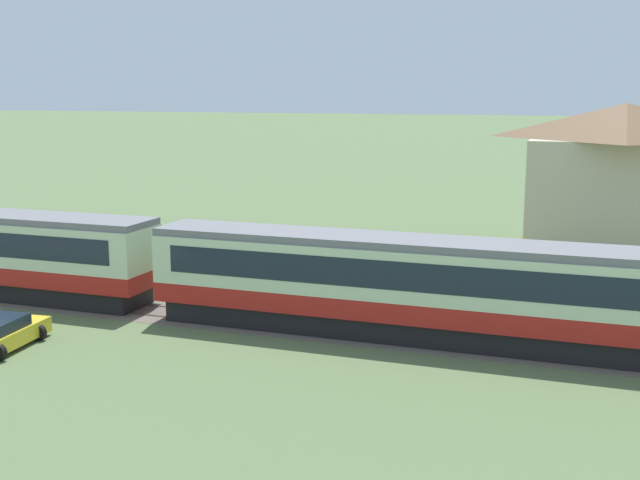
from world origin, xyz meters
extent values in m
cube|color=#AD1E19|center=(-24.04, 1.14, 1.30)|extent=(21.75, 2.89, 0.80)
cube|color=beige|center=(-24.04, 1.14, 2.68)|extent=(21.75, 2.89, 1.96)
cube|color=#192330|center=(-24.04, 1.14, 2.78)|extent=(20.01, 2.93, 1.10)
cube|color=slate|center=(-24.04, 1.14, 3.81)|extent=(21.75, 2.71, 0.30)
cube|color=black|center=(-24.04, 1.14, 0.46)|extent=(20.88, 2.48, 0.88)
cylinder|color=black|center=(-16.87, 0.43, 0.45)|extent=(0.90, 0.18, 0.90)
cylinder|color=black|center=(-16.87, 1.86, 0.45)|extent=(0.90, 0.18, 0.90)
cylinder|color=black|center=(-31.22, 0.43, 0.45)|extent=(0.90, 0.18, 0.90)
cylinder|color=black|center=(-31.22, 1.86, 0.45)|extent=(0.90, 0.18, 0.90)
cylinder|color=black|center=(-39.85, 0.43, 0.45)|extent=(0.90, 0.18, 0.90)
cylinder|color=black|center=(-39.85, 1.86, 0.45)|extent=(0.90, 0.18, 0.90)
cube|color=#665B51|center=(-29.76, 1.14, 0.01)|extent=(164.08, 3.60, 0.01)
cube|color=#4C4238|center=(-29.76, 0.43, 0.02)|extent=(164.08, 0.12, 0.04)
cube|color=#4C4238|center=(-29.76, 1.86, 0.02)|extent=(164.08, 0.12, 0.04)
cube|color=beige|center=(-16.53, 21.39, 3.41)|extent=(10.19, 8.62, 6.83)
pyramid|color=brown|center=(-16.53, 21.39, 7.84)|extent=(11.01, 9.31, 2.04)
cube|color=yellow|center=(-38.44, -5.38, 0.47)|extent=(2.15, 4.18, 0.60)
cylinder|color=black|center=(-37.79, -4.06, 0.31)|extent=(0.62, 0.20, 0.62)
cylinder|color=black|center=(-39.34, -4.21, 0.31)|extent=(0.62, 0.20, 0.62)
camera|label=1|loc=(-17.43, -28.51, 9.54)|focal=45.00mm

